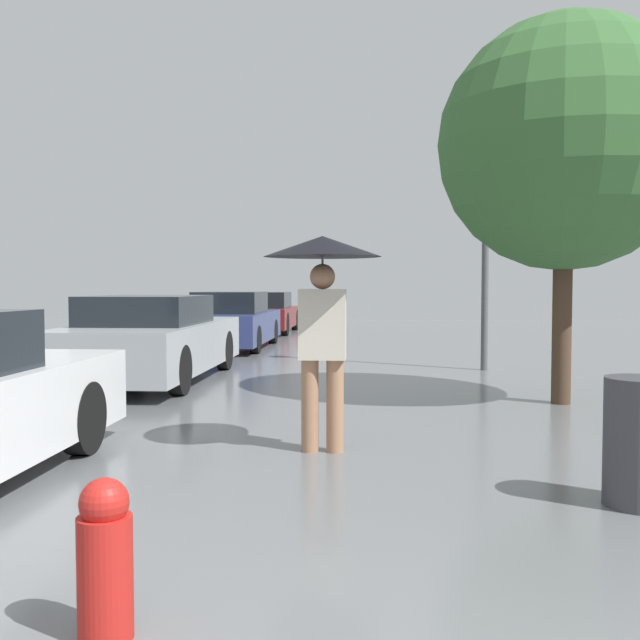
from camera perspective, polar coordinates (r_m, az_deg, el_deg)
pedestrian at (r=6.06m, az=0.20°, el=2.94°), size 1.01×1.01×1.85m
parked_car_second at (r=10.97m, az=-13.29°, el=-1.56°), size 1.76×4.59×1.28m
parked_car_third at (r=16.39m, az=-7.02°, el=-0.15°), size 1.66×4.30×1.29m
parked_car_farthest at (r=21.68m, az=-4.42°, el=0.52°), size 1.71×4.18×1.23m
tree at (r=9.20m, az=19.00°, el=13.10°), size 3.01×3.01×4.61m
street_lamp at (r=12.48m, az=13.16°, el=12.38°), size 0.37×0.37×5.12m
trash_bin at (r=5.10m, az=24.24°, el=-8.88°), size 0.46×0.46×0.83m
fire_hydrant at (r=3.14m, az=-16.82°, el=-17.86°), size 0.22×0.22×0.66m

